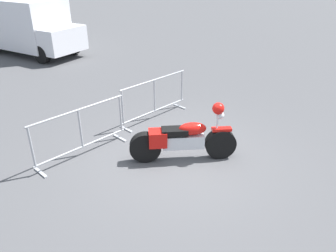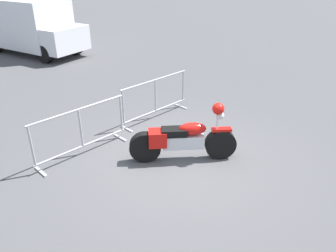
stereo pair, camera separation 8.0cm
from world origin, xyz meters
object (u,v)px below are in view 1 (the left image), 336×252
at_px(motorcycle, 183,139).
at_px(crowd_barrier_far, 155,98).
at_px(delivery_van, 25,25).
at_px(crowd_barrier_near, 81,132).

bearing_deg(motorcycle, crowd_barrier_far, 102.81).
xyz_separation_m(motorcycle, crowd_barrier_far, (1.18, 1.78, 0.08)).
xyz_separation_m(motorcycle, delivery_van, (2.91, 10.64, 0.76)).
relative_size(motorcycle, crowd_barrier_near, 0.79).
distance_m(crowd_barrier_near, crowd_barrier_far, 2.37).
distance_m(crowd_barrier_far, delivery_van, 9.05).
height_order(crowd_barrier_near, delivery_van, delivery_van).
bearing_deg(crowd_barrier_near, crowd_barrier_far, 0.00).
bearing_deg(crowd_barrier_near, delivery_van, 65.21).
distance_m(motorcycle, delivery_van, 11.06).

